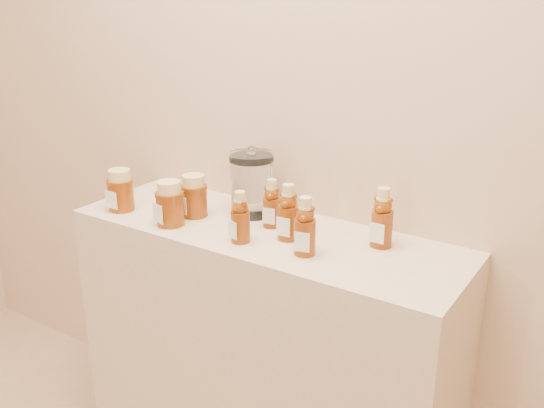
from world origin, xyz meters
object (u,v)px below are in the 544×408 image
Objects in this scene: honey_jar_left at (121,190)px; glass_canister at (252,182)px; display_table at (264,361)px; bear_bottle_front_left at (240,214)px; bear_bottle_back_left at (272,200)px.

honey_jar_left is 0.42m from glass_canister.
honey_jar_left is 0.63× the size of glass_canister.
display_table is 7.20× the size of bear_bottle_front_left.
glass_canister reaches higher than honey_jar_left.
bear_bottle_front_left reaches higher than display_table.
bear_bottle_front_left reaches higher than bear_bottle_back_left.
bear_bottle_back_left is 0.12m from glass_canister.
honey_jar_left is at bearing -151.73° from glass_canister.
honey_jar_left is at bearing -177.48° from bear_bottle_back_left.
honey_jar_left is (-0.48, -0.15, -0.02)m from bear_bottle_back_left.
glass_canister is at bearing 29.31° from honey_jar_left.
bear_bottle_back_left is 1.24× the size of honey_jar_left.
bear_bottle_front_left is at bearing -108.20° from bear_bottle_back_left.
display_table is at bearing 13.79° from honey_jar_left.
bear_bottle_back_left reaches higher than display_table.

